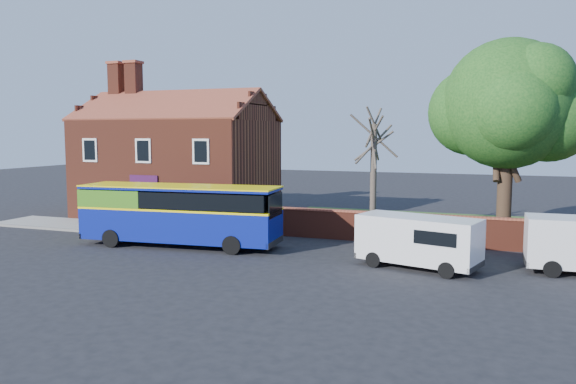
% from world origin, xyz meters
% --- Properties ---
extents(ground, '(120.00, 120.00, 0.00)m').
position_xyz_m(ground, '(0.00, 0.00, 0.00)').
color(ground, black).
rests_on(ground, ground).
extents(pavement, '(18.00, 3.50, 0.12)m').
position_xyz_m(pavement, '(-7.00, 5.75, 0.06)').
color(pavement, gray).
rests_on(pavement, ground).
extents(kerb, '(18.00, 0.15, 0.14)m').
position_xyz_m(kerb, '(-7.00, 4.00, 0.07)').
color(kerb, slate).
rests_on(kerb, ground).
extents(grass_strip, '(26.00, 12.00, 0.04)m').
position_xyz_m(grass_strip, '(13.00, 13.00, 0.02)').
color(grass_strip, '#426B28').
rests_on(grass_strip, ground).
extents(shop_building, '(12.30, 8.13, 10.50)m').
position_xyz_m(shop_building, '(-7.02, 11.50, 3.41)').
color(shop_building, maroon).
rests_on(shop_building, ground).
extents(boundary_wall, '(22.00, 0.38, 1.60)m').
position_xyz_m(boundary_wall, '(13.00, 7.00, 0.81)').
color(boundary_wall, maroon).
rests_on(boundary_wall, ground).
extents(bus, '(10.26, 3.38, 3.07)m').
position_xyz_m(bus, '(-1.79, 2.47, 1.74)').
color(bus, navy).
rests_on(bus, ground).
extents(van_near, '(5.34, 3.25, 2.19)m').
position_xyz_m(van_near, '(10.38, 1.89, 1.23)').
color(van_near, silver).
rests_on(van_near, ground).
extents(large_tree, '(8.77, 6.94, 10.70)m').
position_xyz_m(large_tree, '(13.91, 10.87, 7.00)').
color(large_tree, black).
rests_on(large_tree, ground).
extents(bare_tree, '(2.53, 3.02, 6.76)m').
position_xyz_m(bare_tree, '(6.95, 9.11, 3.47)').
color(bare_tree, '#4C4238').
rests_on(bare_tree, ground).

